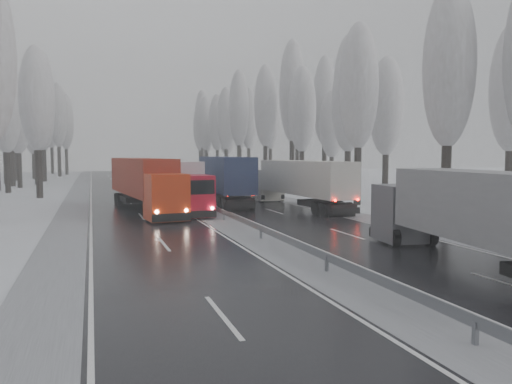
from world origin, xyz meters
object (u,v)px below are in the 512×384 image
truck_grey_tarp (489,214)px  box_truck_distant (174,172)px  truck_red_white (171,181)px  truck_blue_box (223,176)px  truck_cream_box (298,180)px  truck_red_red (145,181)px

truck_grey_tarp → box_truck_distant: bearing=96.4°
box_truck_distant → truck_red_white: bearing=-98.7°
truck_blue_box → truck_red_white: 6.15m
truck_grey_tarp → box_truck_distant: 76.85m
truck_grey_tarp → truck_cream_box: truck_cream_box is taller
truck_grey_tarp → truck_blue_box: truck_blue_box is taller
truck_blue_box → truck_cream_box: (5.26, -5.69, -0.18)m
truck_red_white → truck_red_red: bearing=-156.7°
truck_grey_tarp → box_truck_distant: truck_grey_tarp is taller
box_truck_distant → truck_red_white: 50.86m
truck_cream_box → box_truck_distant: 52.74m
truck_grey_tarp → truck_red_red: 27.49m
truck_grey_tarp → truck_blue_box: (-2.92, 29.85, 0.26)m
truck_red_white → truck_red_red: truck_red_red is taller
truck_grey_tarp → truck_red_white: size_ratio=0.97×
truck_cream_box → truck_blue_box: bearing=129.2°
truck_blue_box → box_truck_distant: 47.10m
truck_blue_box → truck_cream_box: 7.75m
truck_red_white → truck_cream_box: bearing=-18.2°
truck_cream_box → truck_red_red: 12.92m
truck_grey_tarp → truck_red_white: bearing=113.4°
truck_grey_tarp → box_truck_distant: size_ratio=2.10×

